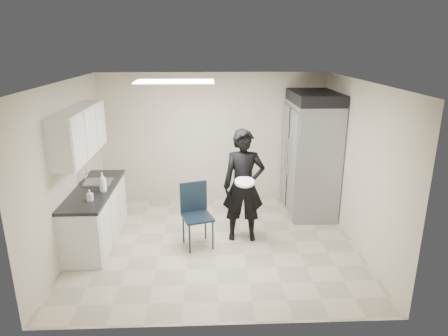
{
  "coord_description": "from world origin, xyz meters",
  "views": [
    {
      "loc": [
        -0.11,
        -5.88,
        3.14
      ],
      "look_at": [
        0.15,
        0.2,
        1.23
      ],
      "focal_mm": 32.0,
      "sensor_mm": 36.0,
      "label": 1
    }
  ],
  "objects_px": {
    "lower_counter": "(96,216)",
    "folding_chair": "(198,217)",
    "commercial_fridge": "(310,159)",
    "man_tuxedo": "(244,186)"
  },
  "relations": [
    {
      "from": "lower_counter",
      "to": "folding_chair",
      "type": "xyz_separation_m",
      "value": [
        1.67,
        -0.29,
        0.07
      ]
    },
    {
      "from": "commercial_fridge",
      "to": "lower_counter",
      "type": "bearing_deg",
      "value": -164.12
    },
    {
      "from": "commercial_fridge",
      "to": "folding_chair",
      "type": "height_order",
      "value": "commercial_fridge"
    },
    {
      "from": "lower_counter",
      "to": "folding_chair",
      "type": "height_order",
      "value": "folding_chair"
    },
    {
      "from": "commercial_fridge",
      "to": "man_tuxedo",
      "type": "xyz_separation_m",
      "value": [
        -1.36,
        -1.11,
        -0.12
      ]
    },
    {
      "from": "commercial_fridge",
      "to": "folding_chair",
      "type": "xyz_separation_m",
      "value": [
        -2.11,
        -1.36,
        -0.55
      ]
    },
    {
      "from": "lower_counter",
      "to": "folding_chair",
      "type": "distance_m",
      "value": 1.7
    },
    {
      "from": "lower_counter",
      "to": "man_tuxedo",
      "type": "bearing_deg",
      "value": -0.78
    },
    {
      "from": "folding_chair",
      "to": "commercial_fridge",
      "type": "bearing_deg",
      "value": 15.08
    },
    {
      "from": "folding_chair",
      "to": "man_tuxedo",
      "type": "bearing_deg",
      "value": 1.02
    }
  ]
}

